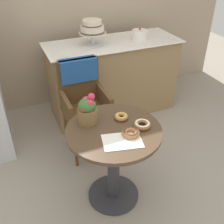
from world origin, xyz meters
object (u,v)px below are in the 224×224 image
Objects in this scene: flower_vase at (87,110)px; tiered_cake_stand at (92,28)px; cafe_table at (114,151)px; donut_front at (121,117)px; donut_side at (131,133)px; donut_mid at (142,124)px; wicker_chair at (82,93)px; round_layer_cake at (140,35)px.

flower_vase is 0.80× the size of tiered_cake_stand.
flower_vase is at bearing 130.91° from cafe_table.
donut_front is 0.36× the size of tiered_cake_stand.
tiered_cake_stand reaches higher than donut_side.
donut_side is at bearing -98.95° from tiered_cake_stand.
flower_vase is (-0.14, 0.17, 0.32)m from cafe_table.
cafe_table is 5.57× the size of donut_mid.
cafe_table is 0.27m from donut_side.
wicker_chair is 1.07m from round_layer_cake.
donut_side is at bearing -50.31° from flower_vase.
tiered_cake_stand is (0.10, 1.35, 0.34)m from donut_mid.
donut_mid is 0.54× the size of flower_vase.
donut_mid is 0.75× the size of round_layer_cake.
donut_front is (0.11, -0.65, 0.10)m from wicker_chair.
round_layer_cake reaches higher than donut_mid.
wicker_chair is 3.18× the size of tiered_cake_stand.
cafe_table is 6.75× the size of donut_front.
round_layer_cake reaches higher than donut_front.
donut_front is 1.26m from tiered_cake_stand.
round_layer_cake is at bearing 55.60° from cafe_table.
wicker_chair reaches higher than donut_front.
donut_side is at bearing -96.22° from donut_front.
flower_vase is at bearing -105.19° from wicker_chair.
donut_mid is (0.21, -0.81, 0.10)m from wicker_chair.
donut_side is 1.47m from tiered_cake_stand.
flower_vase is (-0.23, 0.28, 0.09)m from donut_side.
round_layer_cake reaches higher than donut_side.
donut_front is (0.11, 0.10, 0.23)m from cafe_table.
flower_vase is 1.51m from round_layer_cake.
donut_side is (0.09, -0.11, 0.23)m from cafe_table.
donut_side is (0.09, -0.87, 0.10)m from wicker_chair.
flower_vase is 1.25m from tiered_cake_stand.
donut_mid is (0.21, -0.05, 0.23)m from cafe_table.
tiered_cake_stand is (0.31, 1.30, 0.58)m from cafe_table.
donut_mid is 0.14m from donut_side.
donut_front is 0.82× the size of donut_side.
flower_vase is (-0.14, -0.59, 0.19)m from wicker_chair.
wicker_chair is at bearing -120.04° from tiered_cake_stand.
tiered_cake_stand is 1.75× the size of round_layer_cake.
donut_front is 0.19m from donut_mid.
donut_side is at bearing -119.62° from round_layer_cake.
round_layer_cake is (0.57, -0.02, -0.13)m from tiered_cake_stand.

